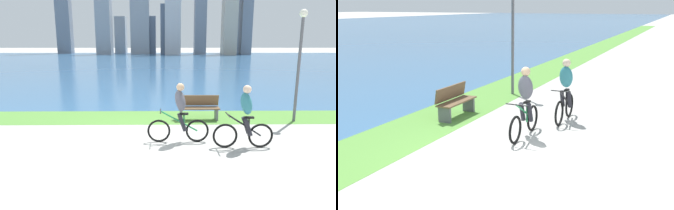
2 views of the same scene
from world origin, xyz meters
The scene contains 6 objects.
ground_plane centered at (0.00, 0.00, 0.00)m, with size 300.00×300.00×0.00m, color #B2AFA8.
grass_strip_bayside centered at (0.00, 2.84, 0.00)m, with size 120.00×2.05×0.01m, color #59933D.
cyclist_lead centered at (1.52, 0.02, 0.84)m, with size 1.76×0.52×1.70m.
cyclist_trailing centered at (3.24, -0.46, 0.84)m, with size 1.64×0.52×1.71m.
bench_near_path centered at (2.35, 2.50, 0.45)m, with size 1.50×0.47×0.90m.
lamppost_tall centered at (5.79, 2.23, 2.55)m, with size 0.28×0.28×3.90m.
Camera 2 is at (-7.10, -3.43, 3.09)m, focal length 42.82 mm.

